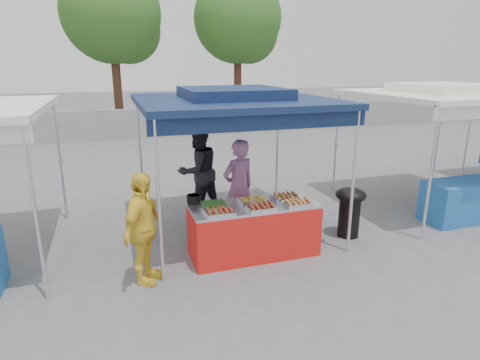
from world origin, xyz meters
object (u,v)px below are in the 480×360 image
object	(u,v)px
cooking_pot	(194,199)
helper_man	(198,171)
customer_person	(143,229)
vendor_table	(254,229)
wok_burner	(350,208)
vendor_woman	(238,188)

from	to	relation	value
cooking_pot	helper_man	distance (m)	1.64
helper_man	customer_person	bearing A→B (deg)	38.18
cooking_pot	helper_man	size ratio (longest dim) A/B	0.12
vendor_table	cooking_pot	world-z (taller)	cooking_pot
cooking_pot	wok_burner	size ratio (longest dim) A/B	0.25
vendor_table	customer_person	distance (m)	1.80
wok_burner	vendor_table	bearing A→B (deg)	-167.12
cooking_pot	helper_man	xyz separation A→B (m)	(0.42, 1.59, 0.01)
vendor_table	helper_man	xyz separation A→B (m)	(-0.46, 1.94, 0.50)
cooking_pot	vendor_woman	world-z (taller)	vendor_woman
cooking_pot	customer_person	size ratio (longest dim) A/B	0.14
cooking_pot	wok_burner	xyz separation A→B (m)	(2.73, -0.21, -0.39)
cooking_pot	wok_burner	world-z (taller)	cooking_pot
cooking_pot	customer_person	distance (m)	1.10
wok_burner	customer_person	bearing A→B (deg)	-163.95
vendor_table	helper_man	bearing A→B (deg)	103.22
vendor_woman	helper_man	xyz separation A→B (m)	(-0.47, 1.11, 0.06)
vendor_woman	wok_burner	bearing A→B (deg)	141.10
wok_burner	helper_man	world-z (taller)	helper_man
vendor_woman	customer_person	size ratio (longest dim) A/B	1.09
vendor_woman	customer_person	distance (m)	2.10
customer_person	wok_burner	bearing A→B (deg)	-51.37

